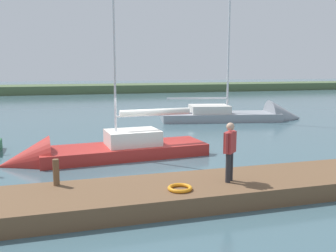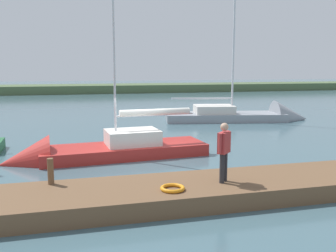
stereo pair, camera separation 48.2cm
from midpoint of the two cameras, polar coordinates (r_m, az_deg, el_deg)
The scene contains 8 objects.
ground_plane at distance 14.79m, azimuth -3.10°, elevation -5.56°, with size 200.00×200.00×0.00m, color #42606B.
far_shoreline at distance 58.73m, azimuth -11.64°, elevation 5.13°, with size 180.00×8.00×2.40m, color #4C603D.
dock_pier at distance 10.41m, azimuth 1.94°, elevation -10.37°, with size 21.70×2.40×0.51m, color brown.
mooring_post_near at distance 10.66m, azimuth -16.55°, elevation -6.78°, with size 0.17×0.17×0.73m, color brown.
life_ring_buoy at distance 9.85m, azimuth 2.14°, elevation -9.64°, with size 0.66×0.66×0.10m, color orange.
sailboat_mid_channel at distance 15.46m, azimuth -10.77°, elevation -4.56°, with size 8.52×2.80×9.66m.
sailboat_far_right at distance 27.06m, azimuth 13.31°, elevation 1.23°, with size 10.52×4.46×11.44m.
person_on_dock at distance 10.43m, azimuth 10.00°, elevation -3.43°, with size 0.49×0.48×1.70m.
Camera 2 is at (2.53, 14.11, 3.69)m, focal length 39.21 mm.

